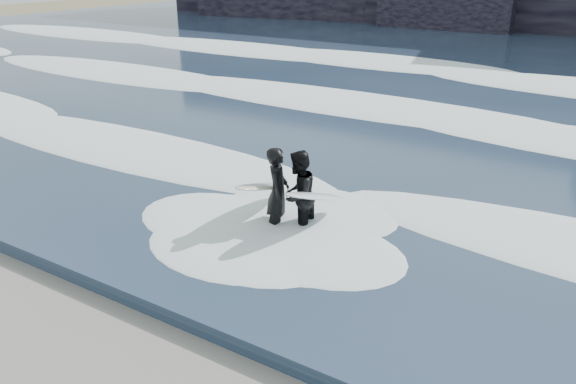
% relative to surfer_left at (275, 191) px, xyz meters
% --- Properties ---
extents(sea, '(90.00, 52.00, 0.30)m').
position_rel_surfer_left_xyz_m(sea, '(0.83, 22.37, -0.83)').
color(sea, '#24364D').
rests_on(sea, ground).
extents(foam_near, '(60.00, 3.20, 0.20)m').
position_rel_surfer_left_xyz_m(foam_near, '(0.83, 2.37, -0.58)').
color(foam_near, white).
rests_on(foam_near, sea).
extents(foam_mid, '(60.00, 4.00, 0.24)m').
position_rel_surfer_left_xyz_m(foam_mid, '(0.83, 9.37, -0.56)').
color(foam_mid, white).
rests_on(foam_mid, sea).
extents(foam_far, '(60.00, 4.80, 0.30)m').
position_rel_surfer_left_xyz_m(foam_far, '(0.83, 18.37, -0.53)').
color(foam_far, white).
rests_on(foam_far, sea).
extents(surfer_left, '(1.24, 2.34, 1.95)m').
position_rel_surfer_left_xyz_m(surfer_left, '(0.00, 0.00, 0.00)').
color(surfer_left, black).
rests_on(surfer_left, ground).
extents(surfer_right, '(1.19, 2.07, 1.90)m').
position_rel_surfer_left_xyz_m(surfer_right, '(0.53, 0.13, -0.03)').
color(surfer_right, black).
rests_on(surfer_right, ground).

